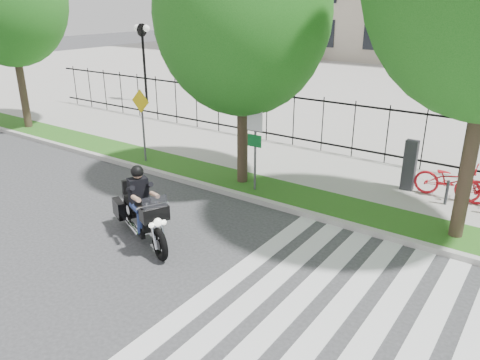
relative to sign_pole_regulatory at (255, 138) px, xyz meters
The scene contains 12 objects.
ground 4.90m from the sign_pole_regulatory, 91.16° to the right, with size 120.00×120.00×0.00m, color #333335.
curb 1.73m from the sign_pole_regulatory, 100.95° to the right, with size 60.00×0.20×0.15m, color #B2B0A8.
grass_verge 1.71m from the sign_pole_regulatory, 104.02° to the left, with size 60.00×1.50×0.15m, color #184F13.
sidewalk 3.32m from the sign_pole_regulatory, 91.85° to the left, with size 60.00×3.50×0.15m, color #AEABA3.
plaza 20.49m from the sign_pole_regulatory, 90.26° to the left, with size 80.00×34.00×0.10m, color #AEABA3.
crosswalk_stripes 6.81m from the sign_pole_regulatory, 44.06° to the right, with size 5.70×8.00×0.01m, color silver, non-canonical shape.
iron_fence 4.66m from the sign_pole_regulatory, 91.15° to the left, with size 30.00×0.06×2.00m, color black, non-canonical shape.
lamp_post_left 14.26m from the sign_pole_regulatory, 148.46° to the left, with size 1.06×0.70×4.25m.
street_tree_1 3.41m from the sign_pole_regulatory, 151.80° to the left, with size 4.91×4.91×7.74m.
sign_pole_regulatory is the anchor object (origin of this frame).
sign_pole_warning 4.56m from the sign_pole_regulatory, behind, with size 0.78×0.09×2.49m.
motorcycle_rider 4.04m from the sign_pole_regulatory, 98.87° to the right, with size 2.67×1.55×2.21m.
Camera 1 is at (7.13, -6.13, 5.40)m, focal length 35.00 mm.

